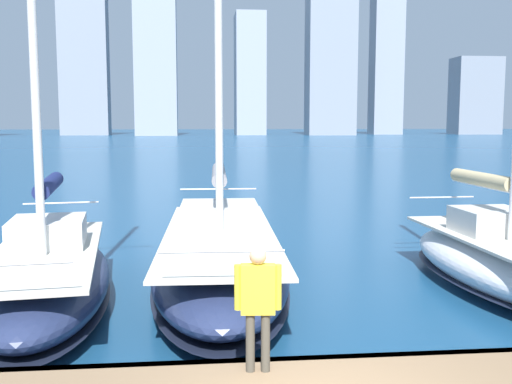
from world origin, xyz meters
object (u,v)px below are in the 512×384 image
sailboat_navy (47,274)px  sailboat_grey (220,257)px  person_yellow_shirt (258,297)px  sailboat_tan (497,258)px

sailboat_navy → sailboat_grey: bearing=-162.8°
person_yellow_shirt → sailboat_navy: bearing=-52.2°
sailboat_navy → sailboat_tan: bearing=-177.0°
sailboat_tan → sailboat_grey: 6.10m
person_yellow_shirt → sailboat_tan: bearing=-138.1°
sailboat_tan → person_yellow_shirt: bearing=41.9°
sailboat_grey → person_yellow_shirt: (-0.25, 5.79, 0.82)m
sailboat_tan → person_yellow_shirt: size_ratio=6.11×
sailboat_navy → person_yellow_shirt: bearing=127.8°
sailboat_tan → person_yellow_shirt: (5.83, 5.24, 0.85)m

